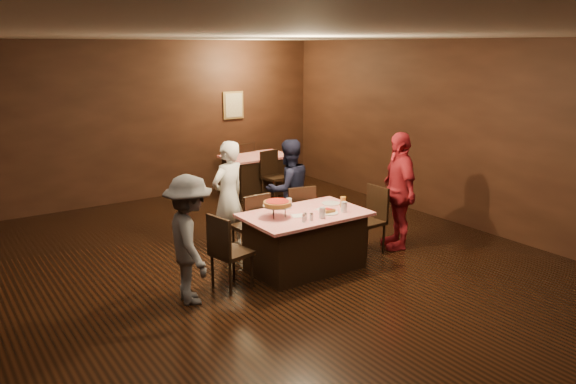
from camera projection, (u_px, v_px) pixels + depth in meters
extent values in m
plane|color=black|center=(275.00, 291.00, 6.81)|extent=(10.00, 10.00, 0.00)
cube|color=silver|center=(274.00, 35.00, 6.05)|extent=(8.00, 10.00, 0.04)
cube|color=black|center=(129.00, 123.00, 10.43)|extent=(8.00, 0.04, 3.00)
cube|color=black|center=(493.00, 139.00, 8.61)|extent=(0.04, 10.00, 3.00)
cube|color=tan|center=(233.00, 105.00, 11.55)|extent=(0.46, 0.03, 0.56)
cube|color=beige|center=(234.00, 105.00, 11.53)|extent=(0.38, 0.01, 0.48)
cube|color=red|center=(305.00, 241.00, 7.42)|extent=(1.60, 1.00, 0.77)
cube|color=red|center=(257.00, 174.00, 11.26)|extent=(1.30, 0.90, 0.77)
cube|color=black|center=(250.00, 225.00, 7.78)|extent=(0.44, 0.44, 0.95)
cube|color=black|center=(297.00, 216.00, 8.22)|extent=(0.51, 0.51, 0.95)
cube|color=black|center=(232.00, 251.00, 6.80)|extent=(0.49, 0.49, 0.95)
cube|color=black|center=(367.00, 220.00, 8.00)|extent=(0.43, 0.43, 0.95)
cube|color=black|center=(275.00, 176.00, 10.68)|extent=(0.46, 0.46, 0.95)
cube|color=black|center=(242.00, 165.00, 11.72)|extent=(0.45, 0.45, 0.95)
imported|color=white|center=(228.00, 196.00, 8.01)|extent=(0.67, 0.54, 1.60)
imported|color=black|center=(289.00, 189.00, 8.53)|extent=(0.78, 0.62, 1.54)
imported|color=#4C4C50|center=(190.00, 240.00, 6.37)|extent=(0.74, 1.07, 1.50)
imported|color=#A41C28|center=(399.00, 191.00, 8.12)|extent=(0.79, 1.09, 1.71)
cylinder|color=black|center=(273.00, 210.00, 7.21)|extent=(0.01, 0.01, 0.15)
cylinder|color=black|center=(274.00, 214.00, 7.04)|extent=(0.01, 0.01, 0.15)
cylinder|color=black|center=(285.00, 211.00, 7.14)|extent=(0.01, 0.01, 0.15)
cylinder|color=silver|center=(277.00, 206.00, 7.11)|extent=(0.38, 0.38, 0.01)
cylinder|color=#B27233|center=(277.00, 203.00, 7.10)|extent=(0.35, 0.35, 0.05)
cylinder|color=#A5140C|center=(277.00, 201.00, 7.10)|extent=(0.30, 0.30, 0.01)
cylinder|color=white|center=(329.00, 213.00, 7.32)|extent=(0.25, 0.25, 0.01)
cylinder|color=#B27233|center=(329.00, 211.00, 7.31)|extent=(0.18, 0.18, 0.04)
cylinder|color=#A5140C|center=(329.00, 209.00, 7.30)|extent=(0.14, 0.14, 0.01)
cylinder|color=white|center=(331.00, 203.00, 7.74)|extent=(0.25, 0.25, 0.01)
cylinder|color=silver|center=(322.00, 213.00, 7.10)|extent=(0.08, 0.08, 0.14)
cylinder|color=silver|center=(344.00, 207.00, 7.35)|extent=(0.08, 0.08, 0.14)
cylinder|color=#BF7F26|center=(343.00, 202.00, 7.60)|extent=(0.08, 0.08, 0.14)
cylinder|color=silver|center=(289.00, 203.00, 7.52)|extent=(0.08, 0.08, 0.14)
cylinder|color=silver|center=(305.00, 217.00, 7.02)|extent=(0.04, 0.04, 0.08)
cylinder|color=silver|center=(305.00, 214.00, 7.01)|extent=(0.05, 0.05, 0.02)
cylinder|color=silver|center=(311.00, 217.00, 7.01)|extent=(0.04, 0.04, 0.08)
cylinder|color=silver|center=(311.00, 214.00, 7.00)|extent=(0.05, 0.05, 0.02)
cylinder|color=silver|center=(304.00, 219.00, 6.95)|extent=(0.04, 0.04, 0.08)
cylinder|color=silver|center=(304.00, 215.00, 6.94)|extent=(0.05, 0.05, 0.02)
cube|color=white|center=(323.00, 209.00, 7.49)|extent=(0.19, 0.19, 0.01)
cube|color=white|center=(298.00, 216.00, 7.21)|extent=(0.21, 0.21, 0.01)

